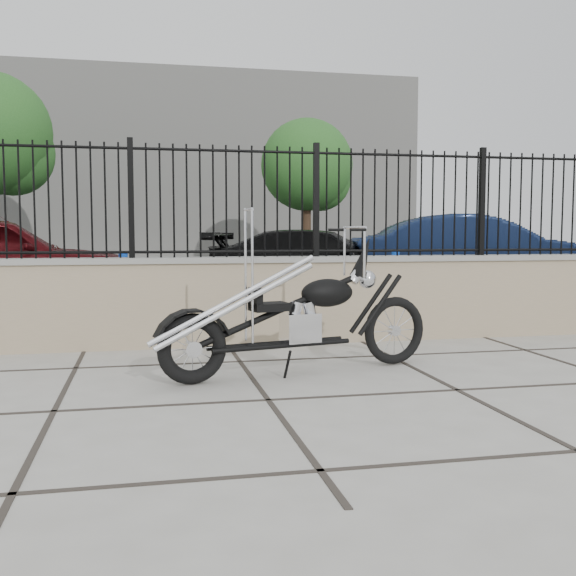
{
  "coord_description": "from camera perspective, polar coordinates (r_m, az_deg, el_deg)",
  "views": [
    {
      "loc": [
        -0.87,
        -4.78,
        1.23
      ],
      "look_at": [
        0.39,
        1.14,
        0.73
      ],
      "focal_mm": 42.0,
      "sensor_mm": 36.0,
      "label": 1
    }
  ],
  "objects": [
    {
      "name": "ground_plane",
      "position": [
        5.01,
        -1.68,
        -9.48
      ],
      "size": [
        90.0,
        90.0,
        0.0
      ],
      "primitive_type": "plane",
      "color": "#99968E",
      "rests_on": "ground"
    },
    {
      "name": "parking_lot",
      "position": [
        17.34,
        -9.12,
        0.64
      ],
      "size": [
        30.0,
        30.0,
        0.0
      ],
      "primitive_type": "plane",
      "color": "black",
      "rests_on": "ground"
    },
    {
      "name": "retaining_wall",
      "position": [
        7.37,
        -5.18,
        -1.11
      ],
      "size": [
        14.0,
        0.36,
        0.96
      ],
      "primitive_type": "cube",
      "color": "gray",
      "rests_on": "ground_plane"
    },
    {
      "name": "iron_fence",
      "position": [
        7.33,
        -5.25,
        7.31
      ],
      "size": [
        14.0,
        0.08,
        1.2
      ],
      "primitive_type": "cube",
      "color": "black",
      "rests_on": "retaining_wall"
    },
    {
      "name": "background_building",
      "position": [
        31.41,
        -10.54,
        9.76
      ],
      "size": [
        22.0,
        6.0,
        8.0
      ],
      "primitive_type": "cube",
      "color": "beige",
      "rests_on": "ground_plane"
    },
    {
      "name": "chopper_motorcycle",
      "position": [
        5.78,
        0.62,
        -0.24
      ],
      "size": [
        2.46,
        0.96,
        1.46
      ],
      "primitive_type": null,
      "rotation": [
        0.0,
        0.0,
        0.22
      ],
      "color": "black",
      "rests_on": "ground_plane"
    },
    {
      "name": "car_black",
      "position": [
        12.81,
        2.89,
        2.11
      ],
      "size": [
        4.74,
        3.24,
        1.28
      ],
      "primitive_type": "imported",
      "rotation": [
        0.0,
        0.0,
        1.2
      ],
      "color": "black",
      "rests_on": "parking_lot"
    },
    {
      "name": "car_blue",
      "position": [
        13.28,
        15.63,
        2.64
      ],
      "size": [
        4.96,
        2.58,
        1.55
      ],
      "primitive_type": "imported",
      "rotation": [
        0.0,
        0.0,
        1.36
      ],
      "color": "#0E1833",
      "rests_on": "parking_lot"
    },
    {
      "name": "bollard_a",
      "position": [
        9.18,
        -13.73,
        -0.03
      ],
      "size": [
        0.14,
        0.14,
        0.97
      ],
      "primitive_type": "cylinder",
      "rotation": [
        0.0,
        0.0,
        -0.22
      ],
      "color": "blue",
      "rests_on": "ground_plane"
    },
    {
      "name": "bollard_b",
      "position": [
        10.2,
        9.06,
        0.51
      ],
      "size": [
        0.15,
        0.15,
        0.97
      ],
      "primitive_type": "cylinder",
      "rotation": [
        0.0,
        0.0,
        -0.39
      ],
      "color": "#0E26D9",
      "rests_on": "ground_plane"
    },
    {
      "name": "tree_right",
      "position": [
        22.38,
        1.6,
        10.72
      ],
      "size": [
        3.0,
        3.0,
        5.07
      ],
      "rotation": [
        0.0,
        0.0,
        -0.39
      ],
      "color": "#382619",
      "rests_on": "ground_plane"
    }
  ]
}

